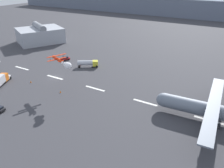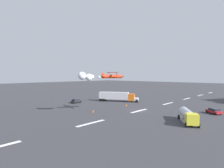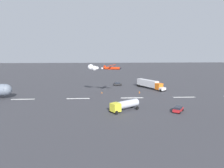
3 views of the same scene
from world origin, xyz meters
The scene contains 14 objects.
ground_plane centered at (0.00, 0.00, 0.00)m, with size 440.00×440.00×0.00m, color #38383D.
runway_stripe_0 centered at (-75.90, 0.00, 0.01)m, with size 8.00×0.90×0.01m, color white.
runway_stripe_1 centered at (-56.93, 0.00, 0.01)m, with size 8.00×0.90×0.01m, color white.
runway_stripe_2 centered at (-37.95, 0.00, 0.01)m, with size 8.00×0.90×0.01m, color white.
runway_stripe_3 centered at (-18.98, 0.00, 0.01)m, with size 8.00×0.90×0.01m, color white.
runway_stripe_4 centered at (0.00, 0.00, 0.01)m, with size 8.00×0.90×0.01m, color white.
runway_stripe_5 centered at (18.98, 0.00, 0.01)m, with size 8.00×0.90×0.01m, color white.
stunt_biplane_red centered at (11.79, -6.68, 10.22)m, with size 12.66×7.94×2.39m.
semi_truck_orange centered at (-10.57, -17.50, 2.14)m, with size 10.03×15.09×3.70m.
fuel_tanker_truck centered at (4.53, 15.78, 1.74)m, with size 8.65×6.92×2.90m.
followme_car_yellow centered at (2.99, -26.51, 0.81)m, with size 4.25×2.51×1.52m.
airport_staff_sedan centered at (-9.99, 17.50, 0.81)m, with size 4.01×4.53×1.52m.
traffic_cone_near centered at (-4.23, -8.11, 0.38)m, with size 0.44×0.44×0.75m, color orange.
traffic_cone_far centered at (10.64, -8.51, 0.38)m, with size 0.44×0.44×0.75m, color orange.
Camera 2 is at (46.02, 30.62, 10.62)m, focal length 29.95 mm.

